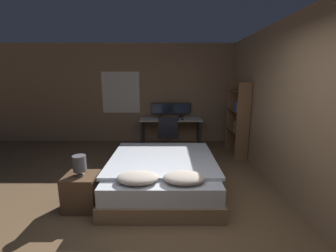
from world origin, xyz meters
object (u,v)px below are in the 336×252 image
at_px(nightstand, 82,191).
at_px(bedside_lamp, 80,164).
at_px(keyboard, 171,120).
at_px(desk, 171,122).
at_px(monitor_left, 161,109).
at_px(office_chair, 168,138).
at_px(computer_mouse, 183,119).
at_px(bookshelf, 239,116).
at_px(monitor_right, 181,109).
at_px(bed, 163,174).

bearing_deg(nightstand, bedside_lamp, 90.00).
bearing_deg(keyboard, desk, 90.00).
distance_m(desk, monitor_left, 0.47).
distance_m(bedside_lamp, office_chair, 2.66).
height_order(computer_mouse, bookshelf, bookshelf).
distance_m(bedside_lamp, monitor_right, 3.61).
bearing_deg(bookshelf, keyboard, 155.69).
xyz_separation_m(nightstand, computer_mouse, (1.58, 2.84, 0.49)).
xyz_separation_m(bedside_lamp, keyboard, (1.28, 2.84, 0.07)).
bearing_deg(desk, nightstand, -112.86).
bearing_deg(office_chair, desk, 83.91).
relative_size(bed, computer_mouse, 27.34).
bearing_deg(bedside_lamp, bookshelf, 37.32).
bearing_deg(desk, keyboard, -90.00).
distance_m(monitor_right, office_chair, 1.12).
bearing_deg(bookshelf, office_chair, 172.86).
xyz_separation_m(bedside_lamp, monitor_right, (1.56, 3.24, 0.29)).
bearing_deg(keyboard, bed, -94.17).
relative_size(bedside_lamp, desk, 0.17).
bearing_deg(computer_mouse, nightstand, -119.06).
height_order(desk, bookshelf, bookshelf).
distance_m(monitor_left, keyboard, 0.54).
bearing_deg(bedside_lamp, keyboard, 65.73).
height_order(office_chair, bookshelf, bookshelf).
xyz_separation_m(desk, monitor_right, (0.28, 0.20, 0.31)).
height_order(bedside_lamp, desk, bedside_lamp).
relative_size(monitor_left, office_chair, 0.57).
xyz_separation_m(office_chair, bookshelf, (1.61, -0.20, 0.56)).
height_order(desk, monitor_left, monitor_left).
relative_size(nightstand, desk, 0.30).
xyz_separation_m(bedside_lamp, office_chair, (1.21, 2.35, -0.28)).
xyz_separation_m(bed, desk, (0.17, 2.50, 0.38)).
distance_m(nightstand, monitor_right, 3.67).
bearing_deg(desk, monitor_left, 144.61).
bearing_deg(monitor_left, computer_mouse, -34.48).
xyz_separation_m(bed, computer_mouse, (0.47, 2.31, 0.48)).
xyz_separation_m(nightstand, office_chair, (1.21, 2.35, 0.14)).
distance_m(monitor_left, office_chair, 1.08).
height_order(nightstand, computer_mouse, computer_mouse).
bearing_deg(bed, keyboard, 85.83).
xyz_separation_m(keyboard, bookshelf, (1.54, -0.69, 0.21)).
distance_m(bed, monitor_right, 2.83).
relative_size(keyboard, office_chair, 0.45).
height_order(monitor_right, office_chair, monitor_right).
distance_m(desk, keyboard, 0.22).
bearing_deg(keyboard, monitor_right, 54.64).
bearing_deg(bed, nightstand, -154.36).
xyz_separation_m(desk, bookshelf, (1.54, -0.89, 0.30)).
distance_m(desk, computer_mouse, 0.37).
bearing_deg(bedside_lamp, office_chair, 62.79).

